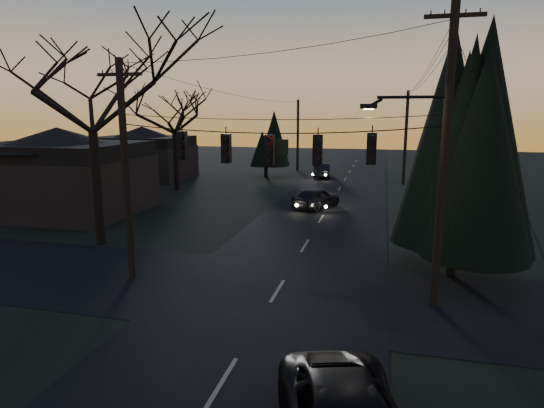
% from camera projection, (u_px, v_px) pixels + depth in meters
% --- Properties ---
extents(main_road, '(8.00, 120.00, 0.02)m').
position_uv_depth(main_road, '(316.00, 227.00, 26.39)').
color(main_road, black).
rests_on(main_road, ground).
extents(cross_road, '(60.00, 7.00, 0.02)m').
position_uv_depth(cross_road, '(277.00, 291.00, 16.87)').
color(cross_road, black).
rests_on(cross_road, ground).
extents(utility_pole_right, '(5.00, 0.30, 10.00)m').
position_uv_depth(utility_pole_right, '(433.00, 306.00, 15.59)').
color(utility_pole_right, black).
rests_on(utility_pole_right, ground).
extents(utility_pole_left, '(1.80, 0.30, 8.50)m').
position_uv_depth(utility_pole_left, '(132.00, 278.00, 18.27)').
color(utility_pole_left, black).
rests_on(utility_pole_left, ground).
extents(utility_pole_far_r, '(1.80, 0.30, 8.50)m').
position_uv_depth(utility_pole_far_r, '(403.00, 184.00, 42.25)').
color(utility_pole_far_r, black).
rests_on(utility_pole_far_r, ground).
extents(utility_pole_far_l, '(0.30, 0.30, 8.00)m').
position_uv_depth(utility_pole_far_l, '(297.00, 170.00, 52.56)').
color(utility_pole_far_l, black).
rests_on(utility_pole_far_l, ground).
extents(span_signal_assembly, '(11.50, 0.44, 1.53)m').
position_uv_depth(span_signal_assembly, '(271.00, 148.00, 15.89)').
color(span_signal_assembly, black).
rests_on(span_signal_assembly, ground).
extents(bare_tree_left, '(8.86, 8.86, 11.16)m').
position_uv_depth(bare_tree_left, '(89.00, 85.00, 21.44)').
color(bare_tree_left, black).
rests_on(bare_tree_left, ground).
extents(evergreen_right, '(4.61, 4.61, 8.76)m').
position_uv_depth(evergreen_right, '(460.00, 153.00, 17.54)').
color(evergreen_right, black).
rests_on(evergreen_right, ground).
extents(bare_tree_dist, '(6.93, 6.93, 9.68)m').
position_uv_depth(bare_tree_dist, '(174.00, 110.00, 37.69)').
color(bare_tree_dist, black).
rests_on(bare_tree_dist, ground).
extents(evergreen_dist, '(3.44, 3.44, 6.31)m').
position_uv_depth(evergreen_dist, '(266.00, 141.00, 46.36)').
color(evergreen_dist, black).
rests_on(evergreen_dist, ground).
extents(house_left_near, '(10.00, 8.00, 5.60)m').
position_uv_depth(house_left_near, '(60.00, 170.00, 29.81)').
color(house_left_near, black).
rests_on(house_left_near, ground).
extents(house_left_far, '(9.00, 7.00, 5.20)m').
position_uv_depth(house_left_far, '(143.00, 152.00, 45.79)').
color(house_left_far, black).
rests_on(house_left_far, ground).
extents(sedan_oncoming_a, '(3.29, 4.60, 1.45)m').
position_uv_depth(sedan_oncoming_a, '(316.00, 198.00, 31.47)').
color(sedan_oncoming_a, black).
rests_on(sedan_oncoming_a, ground).
extents(sedan_oncoming_b, '(1.98, 4.56, 1.46)m').
position_uv_depth(sedan_oncoming_b, '(322.00, 170.00, 46.49)').
color(sedan_oncoming_b, black).
rests_on(sedan_oncoming_b, ground).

